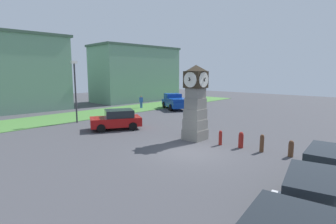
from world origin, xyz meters
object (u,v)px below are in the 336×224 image
bollard_far_row (241,140)px  car_far_lot (117,119)px  clock_tower (195,103)px  bollard_mid_row (262,143)px  car_near_tower (316,197)px  pickup_truck (175,102)px  bollard_near_tower (291,148)px  bollard_end_row (220,138)px  car_by_building (333,166)px  street_lamp_near_road (75,87)px  pedestrian_by_cars (141,101)px

bollard_far_row → car_far_lot: car_far_lot is taller
clock_tower → bollard_mid_row: bearing=-87.7°
car_near_tower → pickup_truck: pickup_truck is taller
car_near_tower → car_far_lot: bearing=74.6°
bollard_near_tower → pickup_truck: 19.25m
bollard_near_tower → bollard_end_row: 4.00m
bollard_end_row → car_by_building: (-2.17, -6.30, 0.31)m
pickup_truck → car_by_building: bearing=-123.9°
car_near_tower → street_lamp_near_road: 20.25m
bollard_near_tower → street_lamp_near_road: 17.75m
pickup_truck → pedestrian_by_cars: size_ratio=3.31×
bollard_mid_row → bollard_end_row: size_ratio=1.11×
bollard_far_row → car_by_building: car_by_building is taller
clock_tower → pickup_truck: 14.82m
bollard_mid_row → street_lamp_near_road: size_ratio=0.19×
car_near_tower → street_lamp_near_road: (3.43, 19.81, 2.43)m
bollard_near_tower → car_near_tower: 6.43m
clock_tower → bollard_near_tower: (0.37, -5.96, -1.97)m
car_by_building → street_lamp_near_road: size_ratio=0.84×
bollard_near_tower → bollard_end_row: bearing=96.6°
clock_tower → street_lamp_near_road: (-2.13, 11.40, 0.78)m
bollard_end_row → car_by_building: bearing=-109.0°
bollard_near_tower → bollard_far_row: bearing=94.0°
clock_tower → bollard_near_tower: 6.28m
car_near_tower → bollard_near_tower: bearing=22.5°
bollard_end_row → street_lamp_near_road: street_lamp_near_road is taller
bollard_end_row → street_lamp_near_road: (-2.05, 13.38, 2.74)m
bollard_far_row → street_lamp_near_road: 15.03m
car_near_tower → car_far_lot: (4.10, 14.95, 0.01)m
bollard_mid_row → car_by_building: (-2.44, -3.82, 0.26)m
clock_tower → pickup_truck: clock_tower is taller
bollard_far_row → pedestrian_by_cars: 19.18m
car_far_lot → pickup_truck: bearing=18.5°
car_far_lot → street_lamp_near_road: bearing=97.9°
car_far_lot → car_by_building: bearing=-93.1°
bollard_near_tower → car_by_building: bearing=-138.5°
clock_tower → car_near_tower: clock_tower is taller
car_far_lot → pickup_truck: (11.81, 3.96, 0.15)m
clock_tower → bollard_far_row: clock_tower is taller
clock_tower → bollard_near_tower: clock_tower is taller
bollard_mid_row → pedestrian_by_cars: pedestrian_by_cars is taller
car_by_building → street_lamp_near_road: 19.83m
clock_tower → car_far_lot: clock_tower is taller
car_by_building → car_far_lot: car_far_lot is taller
car_by_building → pedestrian_by_cars: (10.49, 22.47, 0.11)m
bollard_end_row → car_near_tower: car_near_tower is taller
car_by_building → bollard_near_tower: bearing=41.5°
bollard_mid_row → car_by_building: bearing=-122.6°
bollard_mid_row → car_far_lot: (-1.64, 11.00, 0.26)m
pickup_truck → bollard_end_row: bearing=-129.9°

